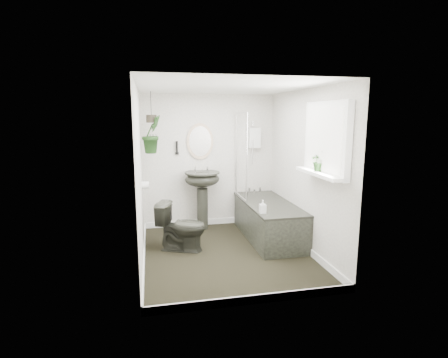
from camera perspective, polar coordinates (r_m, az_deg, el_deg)
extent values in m
cube|color=black|center=(5.09, 0.36, -12.14)|extent=(2.30, 2.80, 0.02)
cube|color=white|center=(4.72, 0.39, 14.90)|extent=(2.30, 2.80, 0.02)
cube|color=white|center=(6.14, -2.44, 2.95)|extent=(2.30, 0.02, 2.30)
cube|color=white|center=(3.43, 5.42, -2.86)|extent=(2.30, 0.02, 2.30)
cube|color=white|center=(4.66, -13.69, 0.37)|extent=(0.02, 2.80, 2.30)
cube|color=white|center=(5.14, 13.12, 1.28)|extent=(0.02, 2.80, 2.30)
cube|color=white|center=(5.06, 0.36, -11.51)|extent=(2.30, 2.80, 0.10)
cube|color=white|center=(6.22, 4.98, 6.72)|extent=(0.20, 0.10, 0.35)
ellipsoid|color=beige|center=(6.04, -3.92, 6.16)|extent=(0.46, 0.03, 0.62)
cylinder|color=black|center=(6.00, -7.70, 5.10)|extent=(0.04, 0.04, 0.22)
cylinder|color=white|center=(5.39, -12.75, -0.99)|extent=(0.11, 0.11, 0.11)
cube|color=white|center=(4.43, 16.38, 6.26)|extent=(0.08, 1.00, 0.90)
cube|color=white|center=(4.45, 15.31, 0.87)|extent=(0.18, 1.00, 0.04)
cube|color=white|center=(4.41, 15.86, 6.27)|extent=(0.01, 0.86, 0.76)
imported|color=black|center=(5.13, -6.92, -7.70)|extent=(0.79, 0.62, 0.70)
imported|color=black|center=(4.49, 15.38, 2.87)|extent=(0.24, 0.21, 0.26)
imported|color=black|center=(5.55, -11.67, 7.20)|extent=(0.42, 0.41, 0.59)
imported|color=black|center=(4.94, 6.33, -4.50)|extent=(0.09, 0.09, 0.19)
cylinder|color=#2C261E|center=(5.55, -11.76, 9.62)|extent=(0.16, 0.16, 0.12)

